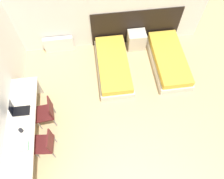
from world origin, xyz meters
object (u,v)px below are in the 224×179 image
laptop (18,110)px  bed_near_window (113,66)px  nightstand (136,40)px  chair_near_notebook (46,143)px  chair_near_laptop (46,112)px  bed_near_door (169,60)px

laptop → bed_near_window: bearing=31.8°
nightstand → chair_near_notebook: (-2.50, -2.82, 0.22)m
bed_near_window → chair_near_laptop: (-1.72, -1.30, 0.31)m
chair_near_laptop → chair_near_notebook: bearing=-94.7°
chair_near_laptop → laptop: size_ratio=2.37×
chair_near_laptop → chair_near_notebook: same height
nightstand → bed_near_window: bearing=-135.4°
nightstand → chair_near_laptop: bearing=-140.3°
bed_near_door → nightstand: (-0.78, 0.77, 0.09)m
bed_near_door → chair_near_laptop: (-3.28, -1.30, 0.31)m
chair_near_laptop → laptop: laptop is taller
nightstand → chair_near_notebook: size_ratio=0.63×
chair_near_laptop → nightstand: bearing=35.0°
bed_near_window → chair_near_notebook: size_ratio=2.19×
bed_near_door → chair_near_notebook: 3.88m
bed_near_window → chair_near_laptop: size_ratio=2.19×
bed_near_window → chair_near_notebook: 2.69m
laptop → bed_near_door: bearing=20.3°
bed_near_window → bed_near_door: 1.57m
chair_near_laptop → laptop: 0.61m
nightstand → bed_near_door: bearing=-44.6°
bed_near_window → laptop: 2.68m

